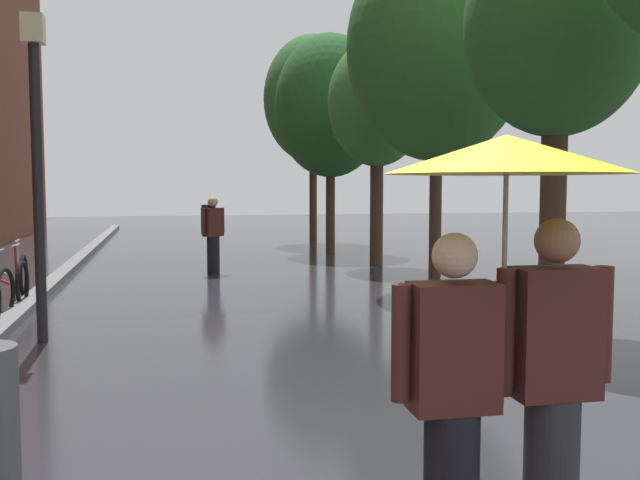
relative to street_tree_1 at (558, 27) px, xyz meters
name	(u,v)px	position (x,y,z in m)	size (l,w,h in m)	color
kerb_strip	(50,285)	(-6.71, 5.30, -3.68)	(0.30, 36.00, 0.12)	slate
street_tree_1	(558,27)	(0.00, 0.00, 0.00)	(2.25, 2.25, 5.16)	#473323
street_tree_2	(437,47)	(0.03, 3.87, 0.50)	(3.19, 3.19, 6.25)	#473323
street_tree_3	(377,104)	(0.01, 7.29, -0.11)	(2.22, 2.22, 5.10)	#473323
street_tree_4	(331,106)	(-0.26, 10.61, 0.21)	(2.99, 2.99, 5.89)	#473323
street_tree_5	(313,99)	(-0.04, 13.84, 0.78)	(3.11, 3.11, 6.54)	#473323
couple_under_umbrella	(505,282)	(-3.17, -4.82, -2.36)	(1.14, 1.14, 2.06)	black
street_lamp_post	(37,151)	(-6.11, 0.76, -1.52)	(0.24, 0.24, 3.75)	black
pedestrian_walking_midground	(213,233)	(-3.72, 6.66, -2.89)	(0.50, 0.45, 1.60)	black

